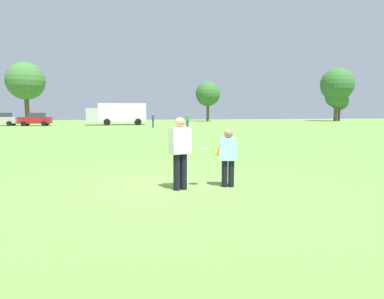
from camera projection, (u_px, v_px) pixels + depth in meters
name	position (u px, v px, depth m)	size (l,w,h in m)	color
ground_plane	(163.00, 186.00, 8.74)	(147.55, 147.55, 0.00)	#608C3D
player_thrower	(180.00, 149.00, 8.19)	(0.57, 0.44, 1.82)	black
player_defender	(228.00, 155.00, 8.54)	(0.50, 0.36, 1.51)	black
frisbee	(203.00, 149.00, 8.50)	(0.27, 0.27, 0.06)	white
traffic_cone	(219.00, 150.00, 14.94)	(0.32, 0.32, 0.48)	#D8590C
parked_car_mid_left	(1.00, 119.00, 45.85)	(4.24, 2.28, 1.82)	#B7AD99
parked_car_center	(36.00, 119.00, 45.81)	(4.24, 2.28, 1.82)	maroon
box_truck	(118.00, 113.00, 48.54)	(8.55, 3.13, 3.18)	white
bystander_sideline_watcher	(153.00, 120.00, 40.92)	(0.29, 0.49, 1.74)	#1E234C
bystander_far_jogger	(187.00, 120.00, 41.45)	(0.51, 0.41, 1.64)	#4C4C51
tree_west_oak	(25.00, 81.00, 56.79)	(6.45, 6.45, 10.48)	brown
tree_west_maple	(208.00, 94.00, 66.34)	(4.94, 4.94, 8.03)	brown
tree_center_elm	(337.00, 85.00, 67.45)	(6.71, 6.71, 10.91)	brown
tree_east_birch	(336.00, 97.00, 67.95)	(4.54, 4.54, 7.37)	brown
tree_east_oak	(340.00, 102.00, 69.16)	(3.67, 3.67, 5.96)	brown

